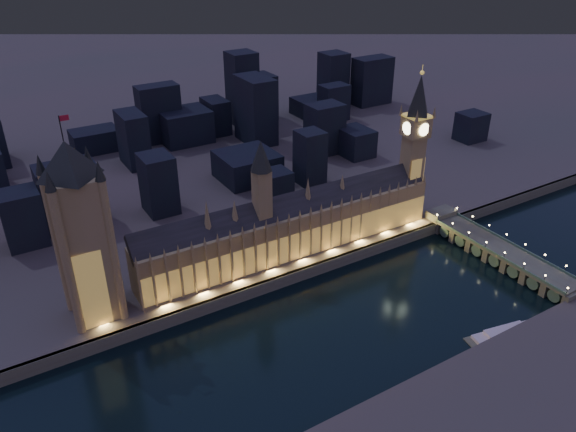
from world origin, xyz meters
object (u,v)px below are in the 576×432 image
palace_of_westminster (290,226)px  victoria_tower (80,225)px  river_boat (505,333)px  elizabeth_tower (415,136)px  westminster_bridge (495,251)px

palace_of_westminster → victoria_tower: 125.80m
victoria_tower → river_boat: bearing=-33.6°
victoria_tower → river_boat: 224.83m
elizabeth_tower → river_boat: elizabeth_tower is taller
elizabeth_tower → palace_of_westminster: bearing=-179.9°
palace_of_westminster → river_boat: (59.67, -119.74, -24.81)m
river_boat → westminster_bridge: bearing=44.9°
palace_of_westminster → river_boat: size_ratio=4.43×
elizabeth_tower → river_boat: size_ratio=2.31×
elizabeth_tower → victoria_tower: bearing=-180.0°
palace_of_westminster → elizabeth_tower: size_ratio=1.91×
victoria_tower → westminster_bridge: 250.27m
elizabeth_tower → river_boat: bearing=-107.5°
palace_of_westminster → river_boat: 136.07m
victoria_tower → elizabeth_tower: 218.05m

